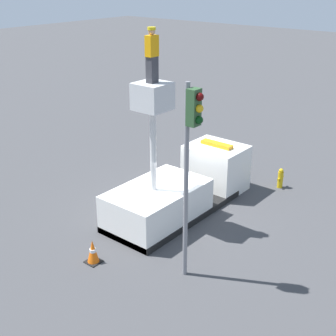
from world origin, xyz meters
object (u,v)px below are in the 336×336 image
Objects in this scene: bucket_truck at (181,188)px; traffic_cone_rear at (93,252)px; worker at (152,55)px; fire_hydrant at (280,178)px; traffic_light_pole at (191,147)px.

traffic_cone_rear is at bearing -179.12° from bucket_truck.
traffic_cone_rear is at bearing -178.67° from worker.
worker reaches higher than fire_hydrant.
bucket_truck is 1.12× the size of traffic_light_pole.
traffic_light_pole is at bearing -139.01° from bucket_truck.
worker reaches higher than traffic_cone_rear.
fire_hydrant is (5.85, -2.10, -5.72)m from worker.
traffic_cone_rear is at bearing 116.00° from traffic_light_pole.
traffic_light_pole reaches higher than fire_hydrant.
fire_hydrant is 1.10× the size of traffic_cone_rear.
traffic_cone_rear is (-4.63, -0.07, -0.53)m from bucket_truck.
bucket_truck is 5.48m from worker.
fire_hydrant is (4.27, -2.10, -0.48)m from bucket_truck.
traffic_cone_rear is (-1.35, 2.78, -3.83)m from traffic_light_pole.
bucket_truck is 8.38× the size of traffic_cone_rear.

